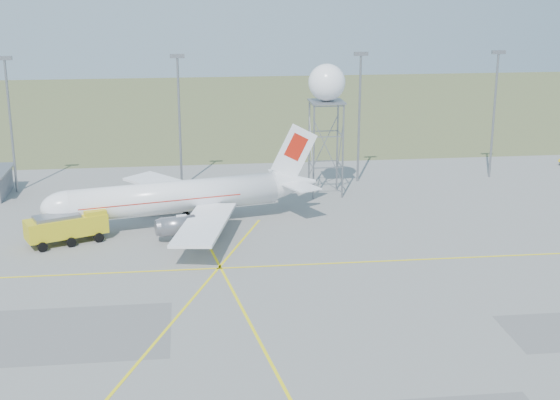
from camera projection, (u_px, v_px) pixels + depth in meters
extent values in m
cube|color=#4D5B32|center=(223.00, 108.00, 193.52)|extent=(400.00, 120.00, 0.03)
cylinder|color=gray|center=(11.00, 127.00, 116.16)|extent=(0.36, 0.36, 20.00)
cube|color=gray|center=(4.00, 58.00, 113.31)|extent=(2.20, 0.50, 0.60)
cylinder|color=gray|center=(180.00, 123.00, 119.04)|extent=(0.36, 0.36, 20.00)
cube|color=gray|center=(177.00, 56.00, 116.19)|extent=(2.20, 0.50, 0.60)
cylinder|color=gray|center=(359.00, 120.00, 122.25)|extent=(0.36, 0.36, 20.00)
cube|color=gray|center=(361.00, 54.00, 119.40)|extent=(2.20, 0.50, 0.60)
cylinder|color=gray|center=(494.00, 117.00, 124.78)|extent=(0.36, 0.36, 20.00)
cube|color=gray|center=(499.00, 52.00, 121.93)|extent=(2.20, 0.50, 0.60)
cylinder|color=black|center=(559.00, 163.00, 134.91)|extent=(0.10, 0.10, 0.80)
cylinder|color=white|center=(175.00, 197.00, 101.77)|extent=(27.43, 10.17, 4.18)
ellipsoid|color=white|center=(68.00, 207.00, 97.35)|extent=(7.46, 5.58, 4.18)
cube|color=black|center=(57.00, 203.00, 96.76)|extent=(2.06, 2.60, 1.02)
cone|color=white|center=(294.00, 183.00, 107.13)|extent=(7.05, 5.48, 4.18)
cube|color=white|center=(294.00, 152.00, 105.91)|extent=(6.60, 1.81, 7.86)
cube|color=red|center=(296.00, 147.00, 105.77)|extent=(3.59, 1.15, 4.03)
cube|color=white|center=(282.00, 174.00, 109.84)|extent=(4.55, 6.35, 0.19)
cube|color=white|center=(299.00, 186.00, 103.80)|extent=(4.55, 6.35, 0.19)
cube|color=white|center=(171.00, 186.00, 111.07)|extent=(14.42, 16.16, 0.38)
cube|color=white|center=(205.00, 224.00, 94.08)|extent=(8.66, 17.43, 0.38)
cylinder|color=slate|center=(158.00, 200.00, 107.46)|extent=(4.82, 3.33, 2.40)
cylinder|color=slate|center=(177.00, 226.00, 96.51)|extent=(4.82, 3.33, 2.40)
cube|color=red|center=(159.00, 198.00, 101.06)|extent=(21.32, 8.80, 0.13)
cylinder|color=black|center=(87.00, 232.00, 99.01)|extent=(0.88, 0.88, 0.94)
cube|color=black|center=(191.00, 221.00, 103.43)|extent=(2.43, 6.35, 0.94)
cylinder|color=gray|center=(191.00, 217.00, 103.30)|extent=(0.30, 0.30, 1.88)
cylinder|color=gray|center=(314.00, 152.00, 113.36)|extent=(0.26, 0.26, 14.04)
cylinder|color=gray|center=(343.00, 151.00, 113.85)|extent=(0.26, 0.26, 14.04)
cylinder|color=gray|center=(337.00, 145.00, 117.97)|extent=(0.26, 0.26, 14.04)
cylinder|color=gray|center=(309.00, 146.00, 117.47)|extent=(0.26, 0.26, 14.04)
cube|color=gray|center=(327.00, 102.00, 113.70)|extent=(4.92, 4.92, 0.27)
sphere|color=white|center=(327.00, 82.00, 112.92)|extent=(5.40, 5.40, 5.40)
cube|color=gold|center=(66.00, 226.00, 95.72)|extent=(10.22, 6.88, 2.38)
cube|color=gold|center=(93.00, 214.00, 97.14)|extent=(3.59, 3.82, 1.51)
cube|color=black|center=(99.00, 213.00, 97.48)|extent=(1.23, 2.62, 1.08)
cube|color=gray|center=(57.00, 217.00, 94.80)|extent=(5.99, 4.55, 0.43)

